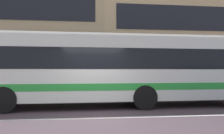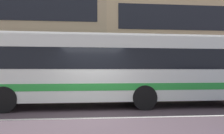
{
  "view_description": "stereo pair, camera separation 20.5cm",
  "coord_description": "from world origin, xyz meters",
  "views": [
    {
      "loc": [
        -0.23,
        -7.18,
        1.59
      ],
      "look_at": [
        0.83,
        2.24,
        1.75
      ],
      "focal_mm": 34.25,
      "sensor_mm": 36.0,
      "label": 1
    },
    {
      "loc": [
        -0.03,
        -7.2,
        1.59
      ],
      "look_at": [
        0.83,
        2.24,
        1.75
      ],
      "focal_mm": 34.25,
      "sensor_mm": 36.0,
      "label": 2
    }
  ],
  "objects": [
    {
      "name": "apartment_block_right",
      "position": [
        12.61,
        14.67,
        5.08
      ],
      "size": [
        23.11,
        10.63,
        10.16
      ],
      "color": "tan",
      "rests_on": "ground_plane"
    },
    {
      "name": "ground_plane",
      "position": [
        0.0,
        0.0,
        0.0
      ],
      "size": [
        160.0,
        160.0,
        0.0
      ],
      "primitive_type": "plane",
      "color": "#46393F"
    },
    {
      "name": "lane_centre_line",
      "position": [
        0.0,
        0.0,
        0.0
      ],
      "size": [
        60.0,
        0.16,
        0.01
      ],
      "primitive_type": "cube",
      "color": "silver",
      "rests_on": "ground_plane"
    },
    {
      "name": "hedge_row_far",
      "position": [
        -2.49,
        6.27,
        0.55
      ],
      "size": [
        20.01,
        1.1,
        1.1
      ],
      "primitive_type": "cube",
      "color": "#316D35",
      "rests_on": "ground_plane"
    },
    {
      "name": "transit_bus",
      "position": [
        1.34,
        2.46,
        1.73
      ],
      "size": [
        11.52,
        2.77,
        3.13
      ],
      "color": "silver",
      "rests_on": "ground_plane"
    },
    {
      "name": "apartment_block_left",
      "position": [
        -8.01,
        14.67,
        5.61
      ],
      "size": [
        18.12,
        10.63,
        11.22
      ],
      "color": "tan",
      "rests_on": "ground_plane"
    }
  ]
}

